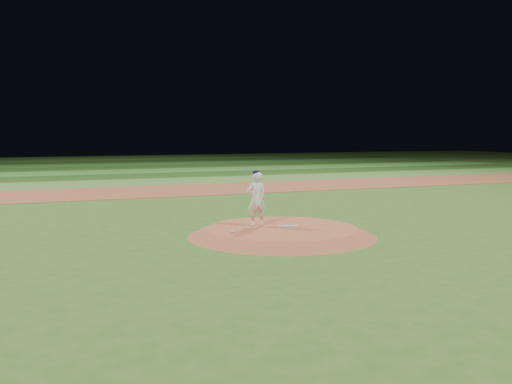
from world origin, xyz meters
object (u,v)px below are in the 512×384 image
Objects in this scene: pitching_rubber at (288,226)px; rosin_bag at (233,231)px; pitchers_mound at (282,232)px; pitcher_on_mound at (256,198)px.

pitching_rubber is 1.87m from rosin_bag.
pitchers_mound is 0.30m from pitching_rubber.
pitching_rubber is at bearing 20.72° from pitchers_mound.
pitcher_on_mound is (-0.82, 0.45, 0.81)m from pitching_rubber.
pitching_rubber is 1.23m from pitcher_on_mound.
pitchers_mound is 1.23m from pitcher_on_mound.
pitching_rubber is at bearing 9.75° from rosin_bag.
rosin_bag reaches higher than pitchers_mound.
rosin_bag is 1.51m from pitcher_on_mound.
pitcher_on_mound is at bearing 167.10° from pitching_rubber.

